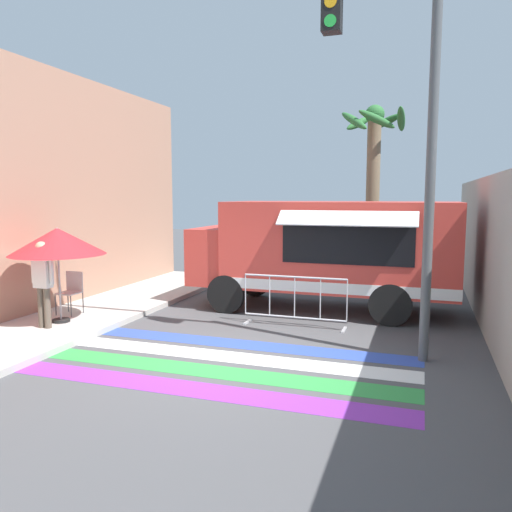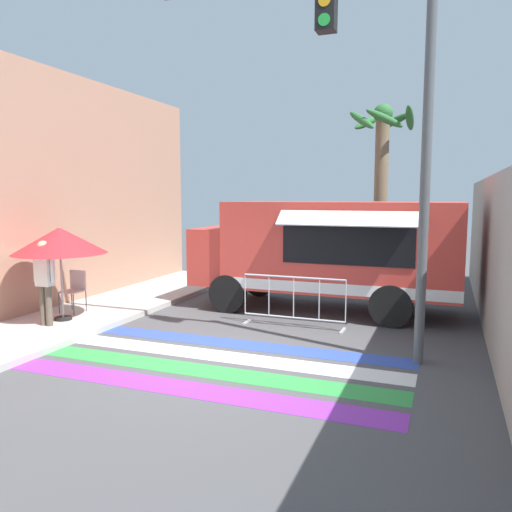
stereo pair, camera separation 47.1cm
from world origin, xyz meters
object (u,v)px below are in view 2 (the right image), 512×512
object	(u,v)px
food_truck	(323,248)
folding_chair	(75,287)
palm_tree	(382,169)
patio_umbrella	(60,241)
vendor_person	(45,277)
traffic_signal_pole	(369,80)
barricade_front	(293,302)

from	to	relation	value
food_truck	folding_chair	distance (m)	5.85
folding_chair	palm_tree	xyz separation A→B (m)	(5.90, 7.22, 2.90)
patio_umbrella	vendor_person	distance (m)	0.86
traffic_signal_pole	folding_chair	world-z (taller)	traffic_signal_pole
folding_chair	vendor_person	size ratio (longest dim) A/B	0.54
traffic_signal_pole	patio_umbrella	xyz separation A→B (m)	(-6.32, -0.17, -2.81)
patio_umbrella	food_truck	bearing A→B (deg)	35.51
vendor_person	folding_chair	bearing A→B (deg)	120.53
traffic_signal_pole	palm_tree	world-z (taller)	traffic_signal_pole
patio_umbrella	vendor_person	size ratio (longest dim) A/B	1.14
traffic_signal_pole	food_truck	bearing A→B (deg)	114.51
traffic_signal_pole	patio_umbrella	distance (m)	6.92
food_truck	vendor_person	xyz separation A→B (m)	(-4.81, -3.93, -0.40)
food_truck	vendor_person	bearing A→B (deg)	-140.71
patio_umbrella	palm_tree	distance (m)	9.89
patio_umbrella	folding_chair	size ratio (longest dim) A/B	2.11
food_truck	patio_umbrella	xyz separation A→B (m)	(-4.83, -3.44, 0.31)
vendor_person	barricade_front	size ratio (longest dim) A/B	0.78
barricade_front	traffic_signal_pole	bearing A→B (deg)	-41.60
traffic_signal_pole	patio_umbrella	bearing A→B (deg)	-178.46
food_truck	traffic_signal_pole	size ratio (longest dim) A/B	0.93
patio_umbrella	folding_chair	world-z (taller)	patio_umbrella
patio_umbrella	barricade_front	distance (m)	5.09
traffic_signal_pole	vendor_person	world-z (taller)	traffic_signal_pole
patio_umbrella	palm_tree	xyz separation A→B (m)	(5.61, 7.95, 1.77)
traffic_signal_pole	vendor_person	size ratio (longest dim) A/B	3.87
food_truck	folding_chair	size ratio (longest dim) A/B	6.66
food_truck	barricade_front	xyz separation A→B (m)	(-0.18, -1.79, -0.97)
palm_tree	patio_umbrella	bearing A→B (deg)	-125.21
folding_chair	patio_umbrella	bearing A→B (deg)	-82.39
folding_chair	palm_tree	world-z (taller)	palm_tree
folding_chair	barricade_front	world-z (taller)	barricade_front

